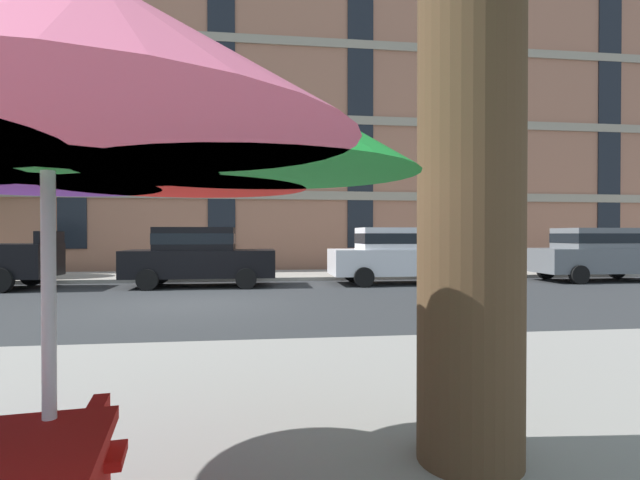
# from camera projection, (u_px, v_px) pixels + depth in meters

# --- Properties ---
(ground_plane) EXTENTS (120.00, 120.00, 0.00)m
(ground_plane) POSITION_uv_depth(u_px,v_px,m) (194.00, 304.00, 10.98)
(ground_plane) COLOR #2D3033
(sidewalk_far) EXTENTS (56.00, 3.60, 0.12)m
(sidewalk_far) POSITION_uv_depth(u_px,v_px,m) (218.00, 276.00, 17.72)
(sidewalk_far) COLOR #9E998E
(sidewalk_far) RESTS_ON ground
(apartment_building) EXTENTS (40.47, 12.08, 19.20)m
(apartment_building) POSITION_uv_depth(u_px,v_px,m) (229.00, 83.00, 25.72)
(apartment_building) COLOR #A87056
(apartment_building) RESTS_ON ground
(sedan_black) EXTENTS (4.40, 1.98, 1.78)m
(sedan_black) POSITION_uv_depth(u_px,v_px,m) (199.00, 255.00, 14.59)
(sedan_black) COLOR black
(sedan_black) RESTS_ON ground
(sedan_white) EXTENTS (4.40, 1.98, 1.78)m
(sedan_white) POSITION_uv_depth(u_px,v_px,m) (398.00, 254.00, 15.40)
(sedan_white) COLOR silver
(sedan_white) RESTS_ON ground
(sedan_gray) EXTENTS (4.40, 1.98, 1.78)m
(sedan_gray) POSITION_uv_depth(u_px,v_px,m) (598.00, 253.00, 16.32)
(sedan_gray) COLOR slate
(sedan_gray) RESTS_ON ground
(patio_umbrella) EXTENTS (3.27, 3.04, 2.40)m
(patio_umbrella) POSITION_uv_depth(u_px,v_px,m) (48.00, 115.00, 2.09)
(patio_umbrella) COLOR silver
(patio_umbrella) RESTS_ON ground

